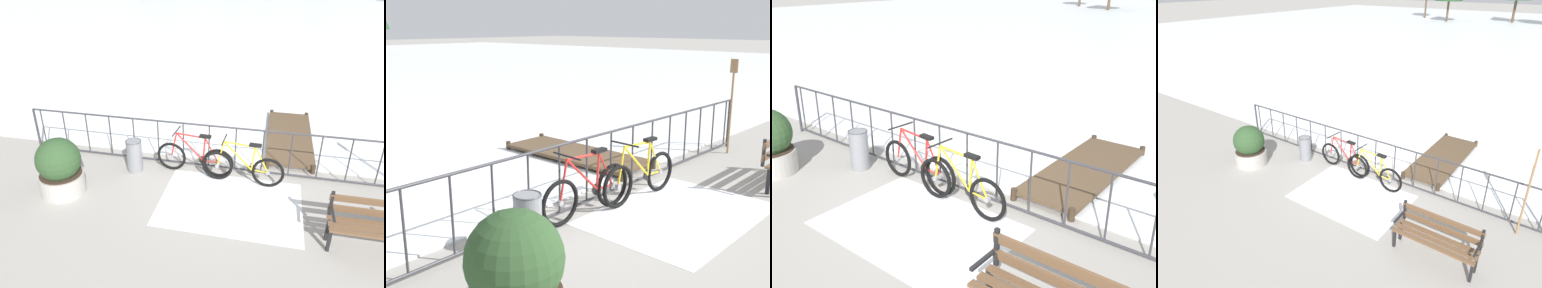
{
  "view_description": "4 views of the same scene",
  "coord_description": "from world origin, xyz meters",
  "views": [
    {
      "loc": [
        0.92,
        -6.88,
        4.2
      ],
      "look_at": [
        -0.58,
        -0.4,
        0.78
      ],
      "focal_mm": 33.83,
      "sensor_mm": 36.0,
      "label": 1
    },
    {
      "loc": [
        -5.26,
        -4.32,
        2.65
      ],
      "look_at": [
        -0.27,
        0.19,
        0.93
      ],
      "focal_mm": 43.65,
      "sensor_mm": 36.0,
      "label": 2
    },
    {
      "loc": [
        4.22,
        -4.95,
        3.35
      ],
      "look_at": [
        0.2,
        0.03,
        0.84
      ],
      "focal_mm": 40.89,
      "sensor_mm": 36.0,
      "label": 3
    },
    {
      "loc": [
        4.36,
        -6.81,
        4.82
      ],
      "look_at": [
        -0.43,
        -0.16,
        0.81
      ],
      "focal_mm": 31.45,
      "sensor_mm": 36.0,
      "label": 4
    }
  ],
  "objects": [
    {
      "name": "ground_plane",
      "position": [
        0.0,
        0.0,
        0.0
      ],
      "size": [
        160.0,
        160.0,
        0.0
      ],
      "primitive_type": "plane",
      "color": "#9E9991"
    },
    {
      "name": "snow_patch",
      "position": [
        0.36,
        -1.2,
        0.0
      ],
      "size": [
        2.69,
        1.94,
        0.01
      ],
      "primitive_type": "cube",
      "color": "white",
      "rests_on": "ground"
    },
    {
      "name": "railing_fence",
      "position": [
        0.0,
        0.0,
        0.56
      ],
      "size": [
        9.06,
        0.06,
        1.07
      ],
      "color": "#38383D",
      "rests_on": "ground"
    },
    {
      "name": "bicycle_near_railing",
      "position": [
        -0.55,
        -0.25,
        0.37
      ],
      "size": [
        1.71,
        0.52,
        0.97
      ],
      "color": "black",
      "rests_on": "ground"
    },
    {
      "name": "bicycle_second",
      "position": [
        0.49,
        -0.42,
        0.37
      ],
      "size": [
        1.71,
        0.52,
        0.97
      ],
      "color": "black",
      "rests_on": "ground"
    },
    {
      "name": "planter_with_shrub",
      "position": [
        -2.97,
        -1.54,
        0.55
      ],
      "size": [
        0.89,
        0.89,
        1.17
      ],
      "color": "#ADA8A0",
      "rests_on": "ground"
    },
    {
      "name": "trash_bin",
      "position": [
        -1.86,
        -0.44,
        0.37
      ],
      "size": [
        0.35,
        0.35,
        0.73
      ],
      "color": "gray",
      "rests_on": "ground"
    },
    {
      "name": "oar_upright",
      "position": [
        3.97,
        -0.27,
        1.14
      ],
      "size": [
        0.04,
        0.16,
        1.98
      ],
      "color": "#937047",
      "rests_on": "ground"
    },
    {
      "name": "wooden_dock",
      "position": [
        1.48,
        1.83,
        0.12
      ],
      "size": [
        1.1,
        3.17,
        0.2
      ],
      "color": "brown",
      "rests_on": "ground"
    }
  ]
}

